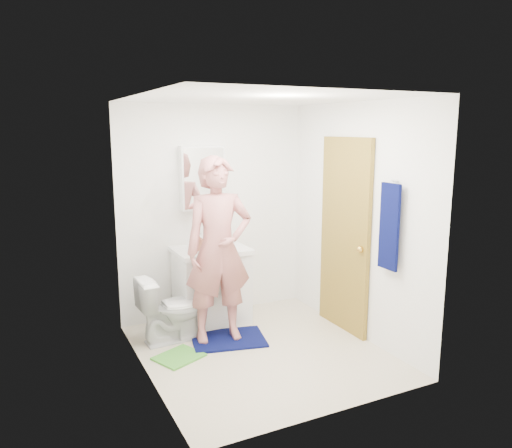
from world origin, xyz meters
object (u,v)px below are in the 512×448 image
at_px(towel, 389,227).
at_px(man, 219,250).
at_px(vanity_cabinet, 212,288).
at_px(medicine_cabinet, 202,178).
at_px(toilet, 172,308).
at_px(soap_dispenser, 199,242).
at_px(toothbrush_cup, 224,241).

height_order(towel, man, man).
relative_size(vanity_cabinet, man, 0.43).
height_order(medicine_cabinet, towel, medicine_cabinet).
height_order(vanity_cabinet, toilet, vanity_cabinet).
height_order(vanity_cabinet, medicine_cabinet, medicine_cabinet).
bearing_deg(vanity_cabinet, man, -101.83).
relative_size(medicine_cabinet, man, 0.38).
distance_m(soap_dispenser, toothbrush_cup, 0.36).
bearing_deg(vanity_cabinet, medicine_cabinet, 90.00).
distance_m(medicine_cabinet, man, 0.96).
xyz_separation_m(vanity_cabinet, toothbrush_cup, (0.19, 0.07, 0.50)).
xyz_separation_m(towel, soap_dispenser, (-1.33, 1.44, -0.30)).
distance_m(toilet, man, 0.78).
distance_m(vanity_cabinet, soap_dispenser, 0.57).
distance_m(medicine_cabinet, toilet, 1.46).
bearing_deg(soap_dispenser, towel, -47.27).
bearing_deg(toothbrush_cup, man, -117.80).
bearing_deg(vanity_cabinet, toilet, -152.52).
bearing_deg(man, vanity_cabinet, 84.69).
bearing_deg(medicine_cabinet, toothbrush_cup, -39.93).
xyz_separation_m(toothbrush_cup, man, (-0.29, -0.55, 0.05)).
bearing_deg(toothbrush_cup, toilet, -154.44).
xyz_separation_m(soap_dispenser, man, (0.05, -0.44, 0.00)).
bearing_deg(toilet, medicine_cabinet, -49.99).
bearing_deg(toilet, toothbrush_cup, -67.60).
height_order(medicine_cabinet, man, medicine_cabinet).
relative_size(medicine_cabinet, towel, 0.87).
relative_size(medicine_cabinet, toilet, 1.02).
bearing_deg(towel, man, 141.87).
height_order(towel, toothbrush_cup, towel).
relative_size(medicine_cabinet, soap_dispenser, 3.60).
bearing_deg(towel, vanity_cabinet, 128.47).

